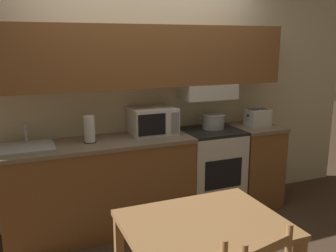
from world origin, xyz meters
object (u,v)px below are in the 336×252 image
Objects in this scene: cooking_pot at (213,121)px; toaster at (257,117)px; dining_table at (204,238)px; paper_towel_roll at (89,129)px; sink_basin at (27,147)px; microwave at (153,121)px; stove_range at (210,170)px.

toaster is at bearing -5.64° from cooking_pot.
cooking_pot is at bearing 174.36° from toaster.
dining_table is at bearing -133.91° from toaster.
paper_towel_roll is (-1.35, -0.06, 0.04)m from cooking_pot.
sink_basin is (-2.43, -0.01, -0.08)m from toaster.
sink_basin is 1.83m from dining_table.
microwave is 0.46× the size of dining_table.
toaster reaches higher than dining_table.
stove_range is at bearing 59.71° from dining_table.
paper_towel_roll is 0.26× the size of dining_table.
toaster is 0.26× the size of dining_table.
microwave is at bearing 7.74° from paper_towel_roll.
paper_towel_roll reaches higher than toaster.
cooking_pot is 0.73× the size of microwave.
stove_range is 0.80m from toaster.
microwave is at bearing 177.14° from cooking_pot.
cooking_pot is at bearing 59.24° from dining_table.
microwave is 1.22m from toaster.
sink_basin reaches higher than cooking_pot.
toaster is at bearing 46.09° from dining_table.
stove_range is at bearing -132.80° from cooking_pot.
sink_basin is 0.56m from paper_towel_roll.
stove_range is 3.61× the size of toaster.
dining_table is (0.39, -1.54, -0.40)m from paper_towel_roll.
paper_towel_roll reaches higher than cooking_pot.
stove_range is 1.91m from sink_basin.
cooking_pot is 1.89m from dining_table.
microwave reaches higher than paper_towel_roll.
microwave is (-0.68, 0.03, 0.05)m from cooking_pot.
microwave is 1.00× the size of sink_basin.
sink_basin reaches higher than toaster.
stove_range is at bearing 0.21° from sink_basin.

